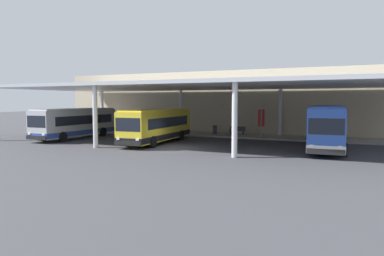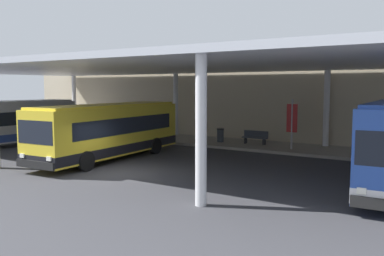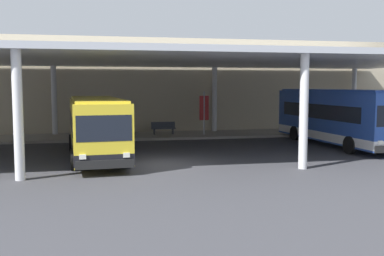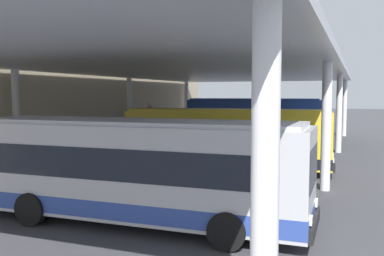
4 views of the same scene
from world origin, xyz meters
name	(u,v)px [view 1 (image 1 of 4)]	position (x,y,z in m)	size (l,w,h in m)	color
ground_plane	(174,148)	(0.00, 0.00, 0.00)	(200.00, 200.00, 0.00)	#3D3D42
platform_kerb	(222,135)	(0.00, 11.75, 0.09)	(42.00, 4.50, 0.18)	gray
station_building_facade	(232,102)	(0.00, 15.00, 3.80)	(48.00, 1.60, 7.60)	#C1B293
canopy_shelter	(200,87)	(0.00, 5.50, 5.31)	(40.00, 17.00, 5.55)	silver
bus_nearest_bay	(76,123)	(-13.05, 2.55, 1.66)	(2.84, 10.57, 3.17)	#B7B7BC
bus_second_bay	(157,125)	(-3.14, 2.59, 1.66)	(3.22, 10.67, 3.17)	yellow
bus_middle_bay	(328,127)	(11.81, 4.63, 1.84)	(3.07, 11.43, 3.57)	#284CA8
bench_waiting	(237,130)	(1.78, 11.82, 0.66)	(1.80, 0.45, 0.92)	#383D47
trash_bin	(215,130)	(-0.77, 11.42, 0.68)	(0.52, 0.52, 0.98)	#33383D
banner_sign	(261,120)	(4.70, 10.94, 1.98)	(0.70, 0.12, 3.20)	#B2B2B7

